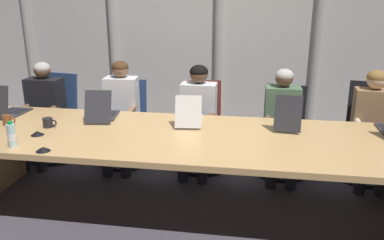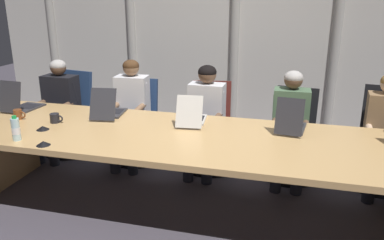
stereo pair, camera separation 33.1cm
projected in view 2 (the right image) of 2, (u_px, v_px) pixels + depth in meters
name	position (u px, v px, depth m)	size (l,w,h in m)	color
ground_plane	(184.00, 210.00, 3.53)	(13.64, 13.64, 0.00)	#47424C
conference_table	(183.00, 149.00, 3.34)	(4.26, 1.20, 0.73)	tan
curtain_backdrop	(230.00, 29.00, 5.16)	(6.82, 0.17, 2.85)	beige
laptop_left_end	(21.00, 104.00, 3.99)	(0.27, 0.42, 0.33)	#2D2D33
laptop_left_mid	(109.00, 110.00, 3.80)	(0.30, 0.47, 0.30)	#2D2D33
laptop_center	(192.00, 117.00, 3.60)	(0.28, 0.46, 0.28)	beige
laptop_right_mid	(291.00, 124.00, 3.38)	(0.27, 0.43, 0.32)	#2D2D33
office_chair_left_end	(70.00, 122.00, 4.79)	(0.60, 0.61, 0.97)	navy
office_chair_left_mid	(136.00, 129.00, 4.58)	(0.60, 0.60, 0.92)	navy
office_chair_center	(210.00, 135.00, 4.36)	(0.60, 0.60, 0.94)	#511E19
office_chair_right_mid	(291.00, 143.00, 4.15)	(0.60, 0.60, 0.92)	black
office_chair_right_end	(381.00, 149.00, 3.93)	(0.60, 0.60, 0.99)	black
person_left_end	(57.00, 103.00, 4.56)	(0.42, 0.56, 1.14)	black
person_left_mid	(130.00, 107.00, 4.33)	(0.39, 0.56, 1.18)	silver
person_center	(205.00, 113.00, 4.13)	(0.39, 0.55, 1.16)	silver
person_right_mid	(290.00, 121.00, 3.91)	(0.37, 0.55, 1.14)	#4C6B4C
water_bottle_primary	(16.00, 129.00, 3.15)	(0.07, 0.07, 0.21)	silver
coffee_mug_near	(18.00, 114.00, 3.70)	(0.12, 0.08, 0.09)	brown
coffee_mug_far	(55.00, 118.00, 3.60)	(0.13, 0.08, 0.09)	black
conference_mic_left_side	(43.00, 143.00, 3.07)	(0.11, 0.11, 0.04)	black
conference_mic_right_side	(43.00, 128.00, 3.42)	(0.11, 0.11, 0.04)	black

